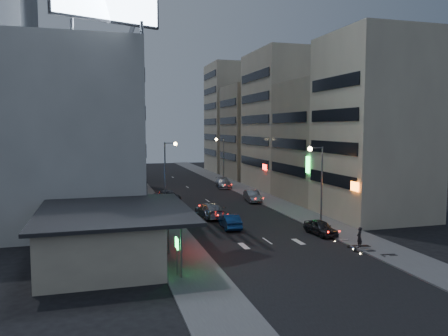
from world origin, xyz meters
name	(u,v)px	position (x,y,z in m)	size (l,w,h in m)	color
ground	(286,254)	(0.00, 0.00, 0.00)	(180.00, 180.00, 0.00)	black
sidewalk_left	(145,198)	(-8.00, 30.00, 0.06)	(4.00, 120.00, 0.12)	#4C4C4F
sidewalk_right	(253,193)	(8.00, 30.00, 0.06)	(4.00, 120.00, 0.12)	#4C4C4F
food_court	(103,235)	(-13.90, 2.00, 1.98)	(11.00, 13.00, 3.88)	beige
white_building	(70,136)	(-17.00, 20.00, 9.00)	(14.00, 24.00, 18.00)	silver
shophouse_near	(374,127)	(15.00, 10.50, 10.00)	(10.00, 11.00, 20.00)	beige
shophouse_mid	(325,142)	(15.50, 22.00, 8.00)	(11.00, 12.00, 16.00)	tan
shophouse_far	(283,121)	(15.00, 35.00, 11.00)	(10.00, 14.00, 22.00)	beige
far_left_a	(89,127)	(-15.50, 45.00, 10.00)	(11.00, 10.00, 20.00)	silver
far_left_b	(88,140)	(-16.00, 58.00, 7.50)	(12.00, 10.00, 15.00)	gray
far_right_a	(255,132)	(15.50, 50.00, 9.00)	(11.00, 12.00, 18.00)	tan
far_right_b	(236,118)	(16.00, 64.00, 12.00)	(12.00, 12.00, 24.00)	beige
street_lamp_right_near	(318,176)	(5.90, 6.00, 5.36)	(1.60, 0.44, 8.02)	#595B60
street_lamp_left	(168,165)	(-5.90, 22.00, 5.36)	(1.60, 0.44, 8.02)	#595B60
street_lamp_right_far	(221,154)	(5.90, 40.00, 5.36)	(1.60, 0.44, 8.02)	#595B60
parked_car_right_near	(320,228)	(5.55, 4.70, 0.68)	(1.61, 4.01, 1.37)	#28292D
parked_car_right_mid	(252,196)	(5.60, 23.52, 0.75)	(1.60, 4.58, 1.51)	#929599
parked_car_left	(166,196)	(-5.60, 25.96, 0.83)	(2.75, 5.96, 1.66)	#28272C
parked_car_right_far	(223,183)	(5.60, 37.67, 0.78)	(2.18, 5.36, 1.56)	#AEAFB7
road_car_blue	(230,221)	(-1.76, 9.55, 0.72)	(1.52, 4.35, 1.43)	navy
road_car_silver	(210,210)	(-2.37, 15.13, 0.82)	(2.29, 5.62, 1.63)	#9A9AA1
person	(359,237)	(6.30, -0.43, 0.96)	(0.62, 0.40, 1.69)	black
scooter_black_a	(395,247)	(7.92, -2.76, 0.66)	(1.76, 0.59, 1.07)	black
scooter_silver_a	(373,242)	(7.00, -1.24, 0.71)	(1.94, 0.65, 1.18)	#929499
scooter_blue	(362,239)	(6.97, 0.14, 0.64)	(1.69, 0.56, 1.04)	navy
scooter_black_b	(368,238)	(7.42, -0.02, 0.75)	(2.06, 0.69, 1.26)	black
scooter_silver_b	(348,234)	(6.87, 2.16, 0.62)	(1.64, 0.55, 1.00)	#A6A7AE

